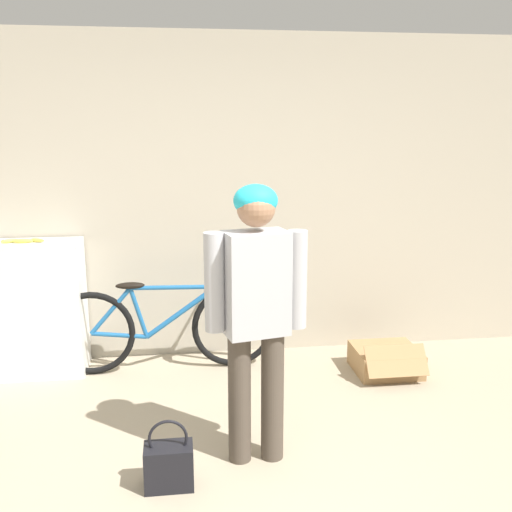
# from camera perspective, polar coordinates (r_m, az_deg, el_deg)

# --- Properties ---
(wall_back) EXTENTS (8.00, 0.07, 2.60)m
(wall_back) POSITION_cam_1_polar(r_m,az_deg,el_deg) (4.87, -3.94, 5.42)
(wall_back) COLOR #B7AD99
(wall_back) RESTS_ON ground_plane
(side_shelf) EXTENTS (1.01, 0.41, 1.03)m
(side_shelf) POSITION_cam_1_polar(r_m,az_deg,el_deg) (4.94, -21.87, -4.72)
(side_shelf) COLOR white
(side_shelf) RESTS_ON ground_plane
(person) EXTENTS (0.56, 0.28, 1.59)m
(person) POSITION_cam_1_polar(r_m,az_deg,el_deg) (3.29, -0.00, -4.22)
(person) COLOR #4C4238
(person) RESTS_ON ground_plane
(bicycle) EXTENTS (1.76, 0.46, 0.73)m
(bicycle) POSITION_cam_1_polar(r_m,az_deg,el_deg) (4.73, -8.81, -6.71)
(bicycle) COLOR black
(bicycle) RESTS_ON ground_plane
(banana) EXTENTS (0.33, 0.09, 0.03)m
(banana) POSITION_cam_1_polar(r_m,az_deg,el_deg) (4.79, -21.35, 1.37)
(banana) COLOR #EAD64C
(banana) RESTS_ON side_shelf
(handbag) EXTENTS (0.26, 0.16, 0.39)m
(handbag) POSITION_cam_1_polar(r_m,az_deg,el_deg) (3.40, -8.30, -19.06)
(handbag) COLOR black
(handbag) RESTS_ON ground_plane
(cardboard_box) EXTENTS (0.49, 0.53, 0.28)m
(cardboard_box) POSITION_cam_1_polar(r_m,az_deg,el_deg) (4.85, 12.26, -9.64)
(cardboard_box) COLOR #A87F51
(cardboard_box) RESTS_ON ground_plane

